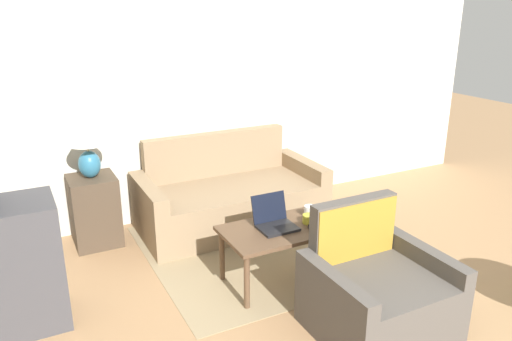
% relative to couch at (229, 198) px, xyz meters
% --- Properties ---
extents(wall_back, '(6.78, 0.06, 2.60)m').
position_rel_couch_xyz_m(wall_back, '(0.06, 0.45, 1.04)').
color(wall_back, silver).
rests_on(wall_back, ground_plane).
extents(rug, '(1.84, 1.93, 0.01)m').
position_rel_couch_xyz_m(rug, '(-0.03, -0.63, -0.26)').
color(rug, '#9E8966').
rests_on(rug, ground_plane).
extents(couch, '(1.79, 0.88, 0.87)m').
position_rel_couch_xyz_m(couch, '(0.00, 0.00, 0.00)').
color(couch, '#937A5B').
rests_on(couch, ground_plane).
extents(armchair, '(0.87, 0.75, 0.85)m').
position_rel_couch_xyz_m(armchair, '(0.18, -2.00, -0.00)').
color(armchair, '#514C47').
rests_on(armchair, ground_plane).
extents(side_table, '(0.41, 0.41, 0.65)m').
position_rel_couch_xyz_m(side_table, '(-1.27, 0.15, 0.06)').
color(side_table, '#4C3D2D').
rests_on(side_table, ground_plane).
extents(table_lamp, '(0.32, 0.32, 0.55)m').
position_rel_couch_xyz_m(table_lamp, '(-1.27, 0.15, 0.73)').
color(table_lamp, teal).
rests_on(table_lamp, side_table).
extents(coffee_table, '(1.02, 0.55, 0.46)m').
position_rel_couch_xyz_m(coffee_table, '(-0.03, -1.19, 0.14)').
color(coffee_table, brown).
rests_on(coffee_table, ground_plane).
extents(laptop, '(0.29, 0.29, 0.24)m').
position_rel_couch_xyz_m(laptop, '(-0.12, -1.15, 0.25)').
color(laptop, black).
rests_on(laptop, coffee_table).
extents(cup_navy, '(0.10, 0.10, 0.09)m').
position_rel_couch_xyz_m(cup_navy, '(0.23, -1.11, 0.24)').
color(cup_navy, white).
rests_on(cup_navy, coffee_table).
extents(cup_yellow, '(0.10, 0.10, 0.07)m').
position_rel_couch_xyz_m(cup_yellow, '(0.15, -1.22, 0.23)').
color(cup_yellow, gold).
rests_on(cup_yellow, coffee_table).
extents(tv_remote, '(0.10, 0.16, 0.02)m').
position_rel_couch_xyz_m(tv_remote, '(0.10, -1.35, 0.21)').
color(tv_remote, black).
rests_on(tv_remote, coffee_table).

